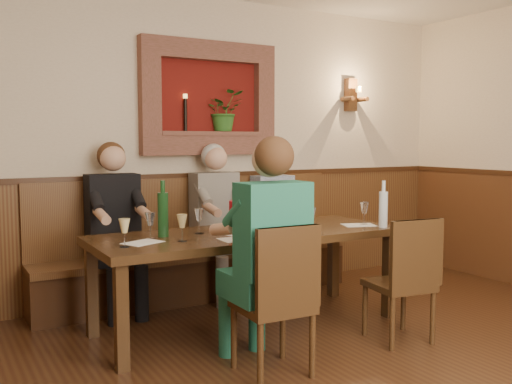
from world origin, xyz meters
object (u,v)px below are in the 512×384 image
Objects in this scene: person_bench_mid at (219,235)px; wine_bottle_green_b at (163,213)px; chair_near_left at (274,330)px; wine_bottle_green_a at (278,211)px; bench at (198,263)px; chair_near_right at (400,305)px; person_bench_left at (117,243)px; dining_table at (248,241)px; person_chair_front at (265,273)px; water_bottle at (383,208)px; spittoon_bucket at (243,216)px; person_bench_right at (277,233)px.

person_bench_mid is 1.14m from wine_bottle_green_b.
wine_bottle_green_a is (0.53, 0.79, 0.63)m from chair_near_left.
chair_near_left is (-0.31, -1.83, -0.05)m from bench.
chair_near_right is 0.64× the size of person_bench_mid.
bench is at bearing 51.87° from wine_bottle_green_b.
person_bench_left is (-0.79, -0.11, 0.27)m from bench.
dining_table is 0.84m from person_chair_front.
wine_bottle_green_a is at bearing -22.90° from dining_table.
water_bottle reaches higher than dining_table.
dining_table is at bearing -90.00° from bench.
bench is 2.08× the size of person_bench_left.
person_bench_left is 3.49× the size of wine_bottle_green_b.
chair_near_left is 0.67× the size of person_bench_mid.
water_bottle is (0.84, -0.26, -0.00)m from wine_bottle_green_a.
bench is 12.49× the size of spittoon_bucket.
bench is 2.21× the size of person_bench_right.
dining_table is 0.20m from spittoon_bucket.
person_bench_left is at bearing 147.26° from water_bottle.
person_bench_right is (1.59, 0.00, -0.04)m from person_bench_left.
dining_table is 2.52× the size of chair_near_left.
person_bench_right is 1.27m from water_bottle.
water_bottle is at bearing -52.93° from person_bench_mid.
water_bottle is at bearing -18.45° from dining_table.
person_bench_right is at bearing 102.53° from water_bottle.
water_bottle is at bearing -50.73° from bench.
person_chair_front reaches higher than person_bench_mid.
dining_table is 6.16× the size of wine_bottle_green_a.
water_bottle is (1.85, -1.19, 0.31)m from person_bench_left.
dining_table is 1.62× the size of person_chair_front.
spittoon_bucket is at bearing -135.32° from person_bench_right.
person_bench_left reaches higher than water_bottle.
person_bench_right is 3.28× the size of wine_bottle_green_b.
wine_bottle_green_b is at bearing 166.62° from wine_bottle_green_a.
bench is at bearing 129.27° from water_bottle.
person_chair_front is at bearing -124.41° from person_bench_right.
person_bench_left is at bearing 141.68° from chair_near_right.
bench reaches higher than spittoon_bucket.
wine_bottle_green_a reaches higher than water_bottle.
spittoon_bucket is (-0.83, 0.85, 0.61)m from chair_near_right.
water_bottle is (1.06, -0.35, 0.23)m from dining_table.
chair_near_right is (1.11, 0.05, -0.01)m from chair_near_left.
wine_bottle_green_b is 1.77m from water_bottle.
water_bottle is (0.27, -1.19, 0.35)m from person_bench_right.
person_bench_right is 1.21m from spittoon_bucket.
water_bottle is (1.37, 0.42, 0.29)m from person_chair_front.
wine_bottle_green_b reaches higher than dining_table.
chair_near_right is (0.79, -1.78, -0.06)m from bench.
wine_bottle_green_a reaches higher than chair_near_right.
spittoon_bucket reaches higher than dining_table.
bench is 2.10× the size of person_bench_mid.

